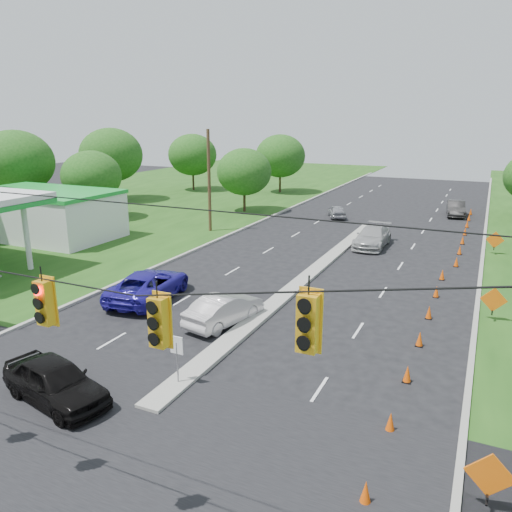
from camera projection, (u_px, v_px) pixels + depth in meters
The scene contains 38 objects.
ground at pixel (58, 486), 13.90m from camera, with size 160.00×160.00×0.00m, color black.
cross_street at pixel (58, 486), 13.90m from camera, with size 160.00×14.00×0.02m, color black.
curb_left at pixel (234, 234), 44.21m from camera, with size 0.25×110.00×0.16m, color gray.
curb_right at pixel (482, 260), 35.96m from camera, with size 0.25×110.00×0.16m, color gray.
median at pixel (308, 277), 32.23m from camera, with size 1.00×34.00×0.18m, color gray.
median_sign at pixel (177, 351), 18.74m from camera, with size 0.55×0.06×2.05m.
signal_span at pixel (1, 336), 11.72m from camera, with size 25.60×0.32×9.00m.
utility_pole_far_left at pixel (209, 181), 43.98m from camera, with size 0.28×0.28×9.00m, color #422D1C.
gas_station at pixel (30, 211), 40.53m from camera, with size 18.40×19.70×5.20m.
cone_0 at pixel (366, 492), 13.20m from camera, with size 0.32×0.32×0.70m, color #E74F07.
cone_1 at pixel (390, 422), 16.25m from camera, with size 0.32×0.32×0.70m, color #E74F07.
cone_2 at pixel (407, 374), 19.31m from camera, with size 0.32×0.32×0.70m, color #E74F07.
cone_3 at pixel (420, 339), 22.36m from camera, with size 0.32×0.32×0.70m, color #E74F07.
cone_4 at pixel (429, 312), 25.42m from camera, with size 0.32×0.32×0.70m, color #E74F07.
cone_5 at pixel (436, 291), 28.47m from camera, with size 0.32×0.32×0.70m, color #E74F07.
cone_6 at pixel (442, 275), 31.53m from camera, with size 0.32×0.32×0.70m, color #E74F07.
cone_7 at pixel (456, 262), 34.34m from camera, with size 0.32×0.32×0.70m, color #E74F07.
cone_8 at pixel (460, 250), 37.39m from camera, with size 0.32×0.32×0.70m, color #E74F07.
cone_9 at pixel (463, 240), 40.45m from camera, with size 0.32×0.32×0.70m, color #E74F07.
cone_10 at pixel (465, 231), 43.50m from camera, with size 0.32×0.32×0.70m, color #E74F07.
cone_11 at pixel (467, 224), 46.56m from camera, with size 0.32×0.32×0.70m, color #E74F07.
cone_12 at pixel (469, 217), 49.61m from camera, with size 0.32×0.32×0.70m, color #E74F07.
cone_13 at pixel (471, 212), 52.67m from camera, with size 0.32×0.32×0.70m, color #E74F07.
work_sign_0 at pixel (490, 477), 12.69m from camera, with size 1.27×0.58×1.37m.
work_sign_1 at pixel (494, 301), 24.91m from camera, with size 1.27×0.58×1.37m.
work_sign_2 at pixel (495, 241), 37.13m from camera, with size 1.27×0.58×1.37m.
tree_2 at pixel (92, 176), 49.53m from camera, with size 5.88×5.88×6.86m.
tree_3 at pixel (111, 155), 60.38m from camera, with size 7.56×7.56×8.82m.
tree_4 at pixel (192, 155), 69.39m from camera, with size 6.72×6.72×7.84m.
tree_5 at pixel (244, 172), 53.37m from camera, with size 5.88×5.88×6.86m.
tree_6 at pixel (280, 156), 67.11m from camera, with size 6.72×6.72×7.84m.
tree_14 at pixel (16, 162), 50.72m from camera, with size 7.56×7.56×8.82m.
black_sedan at pixel (55, 381), 17.86m from camera, with size 1.90×4.72×1.61m, color black.
white_sedan at pixel (224, 309), 24.72m from camera, with size 1.60×4.58×1.51m, color #BDB6B8.
blue_pickup at pixel (149, 285), 28.02m from camera, with size 2.80×6.08×1.69m, color #241999.
silver_car_far at pixel (372, 237), 39.57m from camera, with size 2.27×5.57×1.62m, color #A3A3A3.
silver_car_oncoming at pixel (337, 212), 51.14m from camera, with size 1.51×3.76×1.28m, color gray.
dark_car_receding at pixel (456, 208), 52.02m from camera, with size 1.68×4.83×1.59m, color black.
Camera 1 is at (9.94, -8.23, 9.92)m, focal length 35.00 mm.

